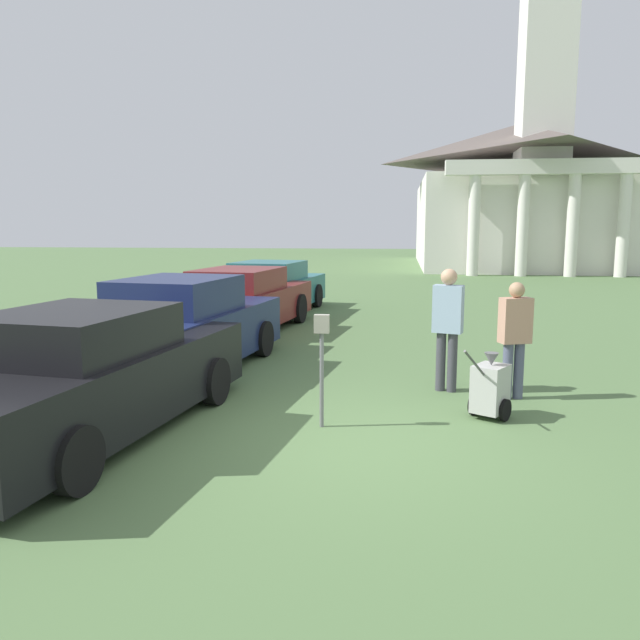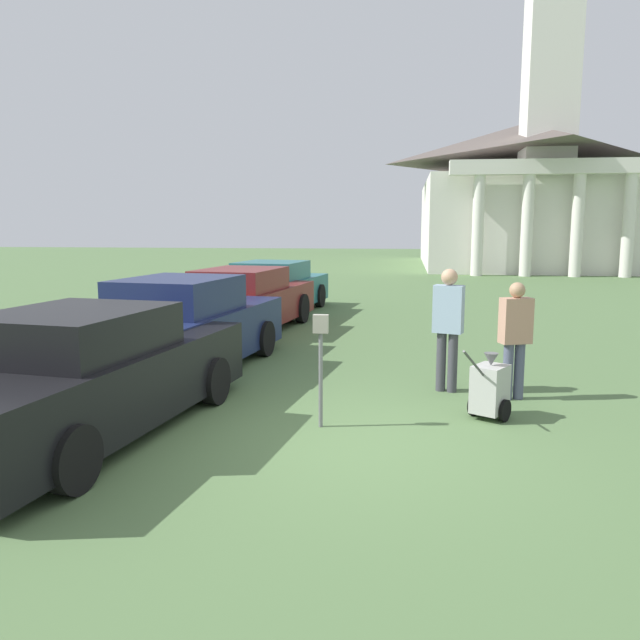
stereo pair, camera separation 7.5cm
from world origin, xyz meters
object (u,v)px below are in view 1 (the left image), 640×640
(parked_car_teal, at_px, (271,289))
(parked_car_maroon, at_px, (242,302))
(parked_car_black, at_px, (87,377))
(person_supervisor, at_px, (515,333))
(person_worker, at_px, (448,322))
(equipment_cart, at_px, (490,388))
(church, at_px, (518,184))
(parking_meter, at_px, (322,349))
(parked_car_navy, at_px, (182,329))

(parked_car_teal, bearing_deg, parked_car_maroon, -82.30)
(parked_car_black, distance_m, person_supervisor, 5.63)
(parked_car_teal, height_order, person_supervisor, person_supervisor)
(person_worker, distance_m, equipment_cart, 1.49)
(parked_car_black, height_order, church, church)
(parked_car_black, relative_size, parking_meter, 3.66)
(parked_car_navy, relative_size, person_worker, 2.74)
(parked_car_black, relative_size, equipment_cart, 5.05)
(person_worker, distance_m, church, 31.30)
(parked_car_maroon, height_order, parking_meter, parked_car_maroon)
(parked_car_maroon, distance_m, person_worker, 6.33)
(equipment_cart, height_order, church, church)
(parking_meter, relative_size, person_worker, 0.76)
(parked_car_black, height_order, parking_meter, parked_car_black)
(parked_car_black, relative_size, parked_car_maroon, 0.93)
(parked_car_navy, height_order, parking_meter, parked_car_navy)
(person_worker, bearing_deg, person_supervisor, 178.54)
(parked_car_maroon, bearing_deg, parked_car_navy, -82.29)
(parked_car_black, bearing_deg, church, 79.98)
(parking_meter, xyz_separation_m, person_worker, (1.61, 1.88, 0.08))
(parked_car_maroon, distance_m, equipment_cart, 7.58)
(parked_car_navy, distance_m, person_supervisor, 5.28)
(person_supervisor, xyz_separation_m, church, (5.35, 30.73, 3.95))
(parking_meter, distance_m, equipment_cart, 2.23)
(parked_car_teal, bearing_deg, parking_meter, -67.08)
(parked_car_black, relative_size, parked_car_navy, 1.02)
(parked_car_navy, bearing_deg, church, 78.20)
(parked_car_navy, bearing_deg, equipment_cart, -14.99)
(parked_car_maroon, bearing_deg, person_supervisor, -36.04)
(parked_car_navy, xyz_separation_m, parking_meter, (2.66, -2.59, 0.23))
(church, bearing_deg, parked_car_navy, -109.51)
(parked_car_black, xyz_separation_m, parked_car_navy, (-0.00, 3.22, 0.03))
(parking_meter, distance_m, church, 33.48)
(parked_car_teal, bearing_deg, person_supervisor, -50.06)
(parked_car_maroon, height_order, equipment_cart, parked_car_maroon)
(equipment_cart, relative_size, church, 0.04)
(person_supervisor, height_order, church, church)
(person_worker, height_order, person_supervisor, person_worker)
(parked_car_maroon, bearing_deg, parking_meter, -60.12)
(person_worker, bearing_deg, parked_car_black, 47.30)
(parked_car_black, bearing_deg, parked_car_teal, 97.70)
(parked_car_teal, distance_m, church, 25.21)
(parking_meter, bearing_deg, person_supervisor, 32.13)
(parked_car_teal, distance_m, equipment_cart, 10.32)
(parked_car_navy, distance_m, parked_car_teal, 7.19)
(parked_car_teal, xyz_separation_m, equipment_cart, (4.73, -9.17, -0.29))
(church, bearing_deg, parked_car_maroon, -112.21)
(parked_car_black, xyz_separation_m, church, (10.53, 32.93, 4.19))
(parked_car_maroon, distance_m, parking_meter, 7.06)
(parked_car_black, height_order, person_supervisor, person_supervisor)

